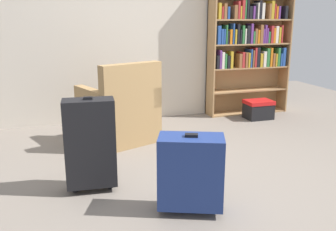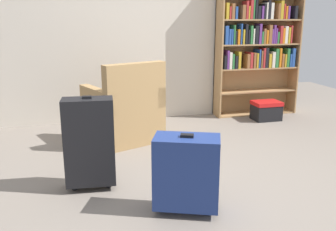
# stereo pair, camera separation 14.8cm
# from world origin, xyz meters

# --- Properties ---
(ground_plane) EXTENTS (8.11, 8.11, 0.00)m
(ground_plane) POSITION_xyz_m (0.00, 0.00, 0.00)
(ground_plane) COLOR slate
(back_wall) EXTENTS (4.64, 0.10, 2.60)m
(back_wall) POSITION_xyz_m (0.00, 2.09, 1.30)
(back_wall) COLOR beige
(back_wall) RESTS_ON ground
(bookshelf) EXTENTS (1.19, 0.26, 1.96)m
(bookshelf) POSITION_xyz_m (1.60, 1.90, 1.03)
(bookshelf) COLOR #A87F51
(bookshelf) RESTS_ON ground
(armchair) EXTENTS (0.90, 0.90, 0.90)m
(armchair) POSITION_xyz_m (-0.38, 1.17, 0.32)
(armchair) COLOR #9E7A4C
(armchair) RESTS_ON ground
(mug) EXTENTS (0.12, 0.08, 0.10)m
(mug) POSITION_xyz_m (0.06, 1.02, 0.05)
(mug) COLOR #1E7F4C
(mug) RESTS_ON ground
(storage_box) EXTENTS (0.36, 0.27, 0.26)m
(storage_box) POSITION_xyz_m (1.60, 1.54, 0.14)
(storage_box) COLOR black
(storage_box) RESTS_ON ground
(suitcase_navy_blue) EXTENTS (0.52, 0.40, 0.58)m
(suitcase_navy_blue) POSITION_xyz_m (-0.20, -0.55, 0.31)
(suitcase_navy_blue) COLOR navy
(suitcase_navy_blue) RESTS_ON ground
(suitcase_black) EXTENTS (0.41, 0.23, 0.77)m
(suitcase_black) POSITION_xyz_m (-0.83, 0.01, 0.40)
(suitcase_black) COLOR black
(suitcase_black) RESTS_ON ground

